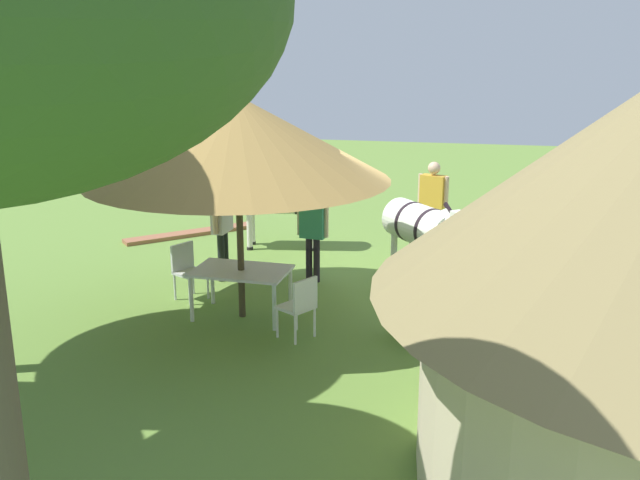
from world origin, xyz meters
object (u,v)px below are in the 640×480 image
(patio_chair_near_hut, at_px, (300,304))
(guest_behind_table, at_px, (222,222))
(patio_dining_table, at_px, (241,275))
(zebra_by_umbrella, at_px, (425,228))
(striped_lounge_chair, at_px, (426,319))
(zebra_toward_hut, at_px, (278,197))
(zebra_nearest_camera, at_px, (568,213))
(patio_chair_east_end, at_px, (187,267))
(standing_watcher, at_px, (433,198))
(guest_beside_umbrella, at_px, (313,229))
(shade_umbrella, at_px, (237,138))

(patio_chair_near_hut, relative_size, guest_behind_table, 0.52)
(patio_dining_table, bearing_deg, zebra_by_umbrella, -144.38)
(guest_behind_table, relative_size, zebra_by_umbrella, 0.96)
(patio_dining_table, xyz_separation_m, striped_lounge_chair, (-2.76, 0.20, -0.40))
(patio_chair_near_hut, distance_m, zebra_toward_hut, 4.64)
(patio_chair_near_hut, relative_size, zebra_toward_hut, 0.39)
(zebra_nearest_camera, xyz_separation_m, zebra_by_umbrella, (2.45, 1.57, -0.00))
(zebra_nearest_camera, distance_m, zebra_toward_hut, 5.44)
(zebra_by_umbrella, relative_size, zebra_toward_hut, 0.78)
(guest_behind_table, distance_m, zebra_nearest_camera, 6.14)
(striped_lounge_chair, bearing_deg, patio_dining_table, -120.37)
(patio_dining_table, relative_size, zebra_nearest_camera, 0.73)
(patio_chair_east_end, height_order, standing_watcher, standing_watcher)
(standing_watcher, bearing_deg, patio_dining_table, 78.79)
(patio_chair_near_hut, bearing_deg, guest_beside_umbrella, 39.99)
(patio_dining_table, xyz_separation_m, guest_beside_umbrella, (-0.70, -1.81, 0.28))
(zebra_nearest_camera, bearing_deg, patio_dining_table, 2.29)
(patio_chair_near_hut, bearing_deg, patio_dining_table, 90.00)
(guest_behind_table, bearing_deg, zebra_toward_hut, -6.56)
(patio_chair_east_end, bearing_deg, guest_behind_table, -166.12)
(zebra_nearest_camera, relative_size, zebra_toward_hut, 0.86)
(patio_chair_near_hut, relative_size, standing_watcher, 0.51)
(zebra_toward_hut, bearing_deg, guest_behind_table, 159.60)
(patio_chair_near_hut, relative_size, guest_beside_umbrella, 0.58)
(striped_lounge_chair, bearing_deg, patio_chair_near_hut, -101.38)
(standing_watcher, xyz_separation_m, zebra_nearest_camera, (-2.44, 0.67, -0.02))
(patio_chair_east_end, relative_size, guest_behind_table, 0.52)
(zebra_nearest_camera, bearing_deg, zebra_toward_hut, -35.16)
(patio_chair_near_hut, height_order, zebra_toward_hut, zebra_toward_hut)
(guest_beside_umbrella, relative_size, zebra_nearest_camera, 0.79)
(zebra_nearest_camera, bearing_deg, guest_beside_umbrella, -11.55)
(guest_behind_table, xyz_separation_m, striped_lounge_chair, (-3.60, 1.80, -0.78))
(shade_umbrella, bearing_deg, zebra_nearest_camera, -145.78)
(patio_chair_near_hut, relative_size, striped_lounge_chair, 0.94)
(zebra_nearest_camera, bearing_deg, patio_chair_near_hut, 13.77)
(guest_behind_table, distance_m, zebra_toward_hut, 2.17)
(zebra_nearest_camera, bearing_deg, shade_umbrella, 2.29)
(shade_umbrella, xyz_separation_m, zebra_toward_hut, (0.41, -3.72, -1.67))
(patio_dining_table, relative_size, zebra_by_umbrella, 0.81)
(shade_umbrella, bearing_deg, guest_behind_table, -62.23)
(patio_chair_east_end, distance_m, striped_lounge_chair, 3.94)
(zebra_nearest_camera, bearing_deg, standing_watcher, -47.24)
(striped_lounge_chair, bearing_deg, zebra_by_umbrella, 158.89)
(shade_umbrella, height_order, guest_beside_umbrella, shade_umbrella)
(patio_dining_table, bearing_deg, patio_chair_east_end, -27.94)
(shade_umbrella, height_order, standing_watcher, shade_umbrella)
(shade_umbrella, xyz_separation_m, patio_chair_east_end, (1.09, -0.58, -2.18))
(guest_beside_umbrella, xyz_separation_m, guest_behind_table, (1.54, 0.22, 0.09))
(guest_beside_umbrella, bearing_deg, standing_watcher, -121.21)
(patio_chair_near_hut, distance_m, guest_beside_umbrella, 2.53)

